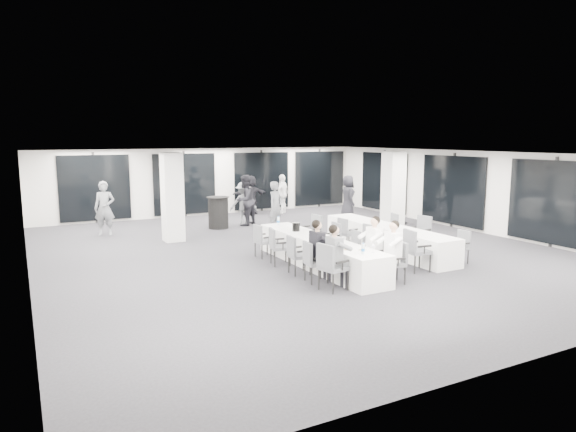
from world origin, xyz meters
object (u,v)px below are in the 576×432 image
Objects in this scene: chair_main_left_mid at (296,253)px; standing_guest_f at (251,192)px; banquet_table_main at (318,252)px; chair_side_left_mid at (372,238)px; chair_main_left_fourth at (277,244)px; chair_main_right_mid at (352,246)px; chair_main_left_second at (313,259)px; standing_guest_e at (348,194)px; standing_guest_g at (104,205)px; standing_guest_h at (398,201)px; chair_main_left_near at (330,264)px; chair_main_right_second at (378,252)px; ice_bucket_far at (296,227)px; chair_main_right_fourth at (332,238)px; standing_guest_b at (245,197)px; chair_side_right_mid at (421,231)px; chair_side_right_near at (460,244)px; chair_side_right_far at (390,226)px; chair_side_left_far at (346,231)px; standing_guest_a at (276,203)px; chair_main_right_far at (313,230)px; chair_main_right_near at (397,260)px; standing_guest_c at (243,200)px; chair_main_left_far at (262,239)px; cocktail_table at (218,212)px; ice_bucket_near at (335,239)px; chair_side_left_near at (415,248)px; banquet_table_side at (387,238)px; standing_guest_d at (282,191)px.

standing_guest_f is at bearing 167.35° from chair_main_left_mid.
banquet_table_main is 5.41× the size of chair_side_left_mid.
chair_main_left_fourth reaches higher than chair_main_right_mid.
standing_guest_e is (6.00, 7.41, 0.45)m from chair_main_left_second.
standing_guest_e is at bearing 16.42° from standing_guest_g.
standing_guest_h is (6.93, 3.57, 0.31)m from chair_main_left_fourth.
chair_main_left_near is 2.32m from chair_main_right_mid.
chair_main_right_second is 2.63m from ice_bucket_far.
standing_guest_b reaches higher than chair_main_right_fourth.
standing_guest_e is at bearing -22.96° from chair_side_right_mid.
chair_main_left_near is 1.21× the size of chair_side_right_near.
chair_main_right_mid is at bearing 136.24° from chair_side_right_far.
standing_guest_a reaches higher than chair_side_left_far.
chair_main_left_near is 1.00× the size of chair_main_right_far.
standing_guest_g is at bearing 124.80° from ice_bucket_far.
standing_guest_a is (0.44, 7.03, 0.45)m from chair_main_right_near.
banquet_table_main is 4.81× the size of chair_main_left_near.
banquet_table_main is at bearing 63.42° from chair_main_left_fourth.
standing_guest_c reaches higher than chair_main_right_far.
chair_main_left_fourth is 0.45× the size of standing_guest_b.
chair_main_left_far is 1.91m from chair_main_right_fourth.
chair_side_left_mid is at bearing -10.36° from chair_main_right_near.
chair_main_left_far is at bearing 48.94° from chair_main_right_mid.
standing_guest_e is (4.34, 6.54, 0.47)m from chair_main_right_mid.
chair_main_left_fourth is 1.91m from chair_main_right_mid.
standing_guest_b reaches higher than chair_main_right_near.
chair_side_right_mid reaches higher than chair_main_left_mid.
chair_main_left_far is at bearing -96.09° from cocktail_table.
ice_bucket_near is at bearing 115.44° from chair_main_left_second.
standing_guest_g reaches higher than chair_main_left_second.
standing_guest_e is (3.31, 4.76, 0.47)m from chair_side_left_far.
ice_bucket_far is (-2.12, -7.88, -0.08)m from standing_guest_f.
standing_guest_g reaches higher than cocktail_table.
chair_side_right_mid reaches higher than ice_bucket_far.
chair_main_left_far is at bearing 66.54° from standing_guest_f.
cocktail_table is 5.42m from chair_side_left_far.
standing_guest_c is 4.38m from standing_guest_e.
chair_side_left_near is at bearing 92.23° from chair_side_right_near.
chair_main_left_near is at bearing -133.40° from standing_guest_a.
chair_side_right_mid is (0.84, -0.47, 0.21)m from banquet_table_side.
chair_main_left_second is 4.36m from chair_side_right_near.
standing_guest_g is at bearing -171.55° from chair_main_left_near.
chair_side_left_far is 1.98m from ice_bucket_far.
standing_guest_b reaches higher than chair_side_left_mid.
standing_guest_f is at bearing -0.17° from chair_main_right_mid.
chair_main_left_fourth is at bearing -95.13° from cocktail_table.
ice_bucket_far reaches higher than chair_main_right_fourth.
cocktail_table is 0.60× the size of standing_guest_f.
standing_guest_d is (2.60, 10.05, 0.38)m from chair_main_right_second.
standing_guest_h is (6.40, -2.23, 0.28)m from cocktail_table.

